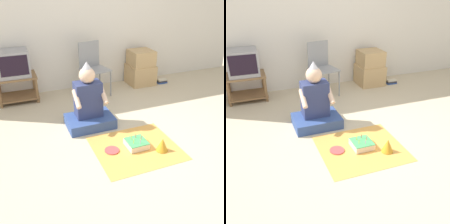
% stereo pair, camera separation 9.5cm
% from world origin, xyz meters
% --- Properties ---
extents(ground_plane, '(16.00, 16.00, 0.00)m').
position_xyz_m(ground_plane, '(0.00, 0.00, 0.00)').
color(ground_plane, beige).
extents(wall_back, '(6.40, 0.06, 2.55)m').
position_xyz_m(wall_back, '(0.00, 2.28, 1.27)').
color(wall_back, silver).
rests_on(wall_back, ground_plane).
extents(tv_stand, '(0.63, 0.45, 0.44)m').
position_xyz_m(tv_stand, '(-1.34, 2.02, 0.26)').
color(tv_stand, olive).
rests_on(tv_stand, ground_plane).
extents(tv, '(0.47, 0.43, 0.41)m').
position_xyz_m(tv, '(-1.34, 2.03, 0.64)').
color(tv, '#99999E').
rests_on(tv, tv_stand).
extents(folding_chair, '(0.51, 0.48, 0.90)m').
position_xyz_m(folding_chair, '(-0.09, 1.85, 0.53)').
color(folding_chair, gray).
rests_on(folding_chair, ground_plane).
extents(cardboard_box_stack, '(0.48, 0.47, 0.65)m').
position_xyz_m(cardboard_box_stack, '(0.91, 1.99, 0.31)').
color(cardboard_box_stack, tan).
rests_on(cardboard_box_stack, ground_plane).
extents(book_pile, '(0.20, 0.14, 0.08)m').
position_xyz_m(book_pile, '(1.33, 1.86, 0.03)').
color(book_pile, '#284793').
rests_on(book_pile, ground_plane).
extents(person_seated, '(0.64, 0.46, 0.90)m').
position_xyz_m(person_seated, '(-0.49, 0.80, 0.29)').
color(person_seated, '#334C8C').
rests_on(person_seated, ground_plane).
extents(party_cloth, '(1.00, 0.89, 0.01)m').
position_xyz_m(party_cloth, '(-0.14, 0.05, 0.00)').
color(party_cloth, '#EFA84C').
rests_on(party_cloth, ground_plane).
extents(birthday_cake, '(0.25, 0.25, 0.14)m').
position_xyz_m(birthday_cake, '(-0.13, 0.07, 0.05)').
color(birthday_cake, '#F4E0C6').
rests_on(birthday_cake, party_cloth).
extents(party_hat_blue, '(0.14, 0.14, 0.16)m').
position_xyz_m(party_hat_blue, '(0.12, -0.12, 0.09)').
color(party_hat_blue, gold).
rests_on(party_hat_blue, party_cloth).
extents(paper_plate, '(0.18, 0.18, 0.01)m').
position_xyz_m(paper_plate, '(-0.44, 0.10, 0.01)').
color(paper_plate, '#D84C4C').
rests_on(paper_plate, party_cloth).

